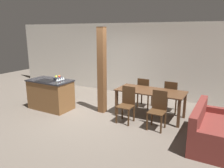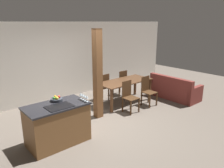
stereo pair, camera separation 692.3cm
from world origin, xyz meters
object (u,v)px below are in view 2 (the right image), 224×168
wine_glass_middle (85,96)px  dining_chair_near_left (129,96)px  dining_table (125,84)px  dining_chair_near_right (148,90)px  wine_glass_far (83,95)px  kitchen_island (58,124)px  dining_chair_far_right (121,82)px  couch (174,90)px  wine_glass_end (81,94)px  dining_chair_far_left (103,87)px  wine_glass_near (87,97)px  timber_post (98,75)px  fruit_bowl (57,99)px

wine_glass_middle → dining_chair_near_left: (1.92, 0.47, -0.56)m
dining_table → dining_chair_near_right: size_ratio=1.99×
wine_glass_far → dining_chair_near_left: 2.04m
kitchen_island → dining_table: (2.96, 0.89, 0.20)m
dining_chair_far_right → couch: (1.27, -1.49, -0.21)m
dining_chair_near_left → dining_chair_far_right: size_ratio=1.00×
wine_glass_middle → dining_chair_far_right: 3.35m
wine_glass_end → dining_chair_far_right: wine_glass_end is taller
dining_chair_near_left → dining_chair_far_left: (0.00, 1.30, 0.00)m
kitchen_island → wine_glass_near: (0.61, -0.31, 0.59)m
dining_chair_far_left → dining_chair_far_right: same height
dining_chair_far_right → dining_table: bearing=56.4°
wine_glass_far → dining_table: 2.60m
kitchen_island → timber_post: size_ratio=0.54×
timber_post → dining_chair_near_right: bearing=-9.4°
dining_chair_far_right → couch: 1.97m
kitchen_island → fruit_bowl: bearing=60.2°
wine_glass_far → dining_chair_near_left: wine_glass_far is taller
dining_chair_near_right → timber_post: (-1.83, 0.30, 0.76)m
kitchen_island → dining_chair_far_right: size_ratio=1.42×
wine_glass_end → dining_chair_near_right: 2.86m
couch → timber_post: 3.28m
wine_glass_middle → kitchen_island: bearing=159.3°
wine_glass_far → dining_chair_far_left: (1.92, 1.69, -0.56)m
fruit_bowl → couch: 4.59m
couch → dining_chair_far_right: bearing=40.4°
timber_post → wine_glass_end: bearing=-147.7°
wine_glass_end → dining_chair_far_left: wine_glass_end is taller
kitchen_island → timber_post: bearing=19.3°
wine_glass_near → dining_chair_near_right: bearing=11.4°
wine_glass_near → dining_table: (2.35, 1.21, -0.39)m
wine_glass_far → couch: size_ratio=0.09×
wine_glass_end → dining_chair_near_left: wine_glass_end is taller
kitchen_island → wine_glass_near: 0.91m
kitchen_island → couch: bearing=0.6°
dining_chair_near_right → dining_table: bearing=123.6°
dining_table → timber_post: (-1.39, -0.35, 0.59)m
wine_glass_far → timber_post: timber_post is taller
kitchen_island → dining_chair_far_left: size_ratio=1.42×
kitchen_island → wine_glass_end: bearing=-5.5°
wine_glass_near → dining_table: size_ratio=0.08×
dining_chair_far_left → dining_chair_near_right: bearing=123.6°
fruit_bowl → dining_table: 2.93m
timber_post → kitchen_island: bearing=-160.7°
wine_glass_middle → couch: (4.05, 0.28, -0.77)m
dining_chair_far_right → timber_post: 2.21m
dining_table → dining_chair_near_left: bearing=-123.6°
dining_table → dining_chair_near_right: (0.43, -0.65, -0.17)m
fruit_bowl → timber_post: timber_post is taller
wine_glass_middle → wine_glass_end: size_ratio=1.00×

